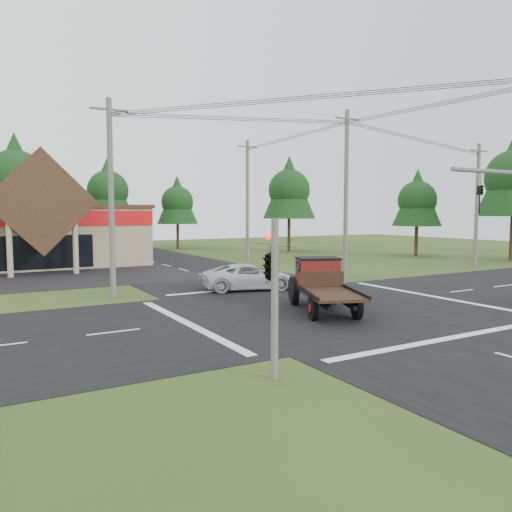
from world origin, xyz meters
TOP-DOWN VIEW (x-y plane):
  - ground at (0.00, 0.00)m, footprint 120.00×120.00m
  - road_ns at (0.00, 0.00)m, footprint 12.00×120.00m
  - road_ew at (0.00, 0.00)m, footprint 120.00×12.00m
  - traffic_signal_corner at (-7.50, -7.32)m, footprint 0.53×2.48m
  - utility_pole_nw at (-8.00, 8.00)m, footprint 2.00×0.30m
  - utility_pole_ne at (8.00, 8.00)m, footprint 2.00×0.30m
  - utility_pole_far at (22.00, 8.00)m, footprint 2.00×0.30m
  - utility_pole_n at (8.00, 22.00)m, footprint 2.00×0.30m
  - tree_row_c at (-10.00, 41.00)m, footprint 7.28×7.28m
  - tree_row_d at (0.00, 42.00)m, footprint 6.16×6.16m
  - tree_row_e at (8.00, 40.00)m, footprint 5.04×5.04m
  - tree_side_ne at (18.00, 30.00)m, footprint 6.16×6.16m
  - tree_side_e_near at (26.00, 18.00)m, footprint 5.04×5.04m
  - antique_flatbed_truck at (-0.64, -0.85)m, footprint 4.30×6.28m
  - white_pickup at (-0.36, 6.65)m, footprint 5.98×3.90m

SIDE VIEW (x-z plane):
  - ground at x=0.00m, z-range 0.00..0.00m
  - road_ns at x=0.00m, z-range 0.00..0.02m
  - road_ew at x=0.00m, z-range 0.00..0.02m
  - white_pickup at x=-0.36m, z-range 0.00..1.53m
  - antique_flatbed_truck at x=-0.64m, z-range 0.00..2.45m
  - traffic_signal_corner at x=-7.50m, z-range 1.32..5.72m
  - utility_pole_far at x=22.00m, z-range 0.14..10.34m
  - utility_pole_nw at x=-8.00m, z-range 0.14..10.64m
  - utility_pole_n at x=8.00m, z-range 0.14..11.34m
  - utility_pole_ne at x=8.00m, z-range 0.14..11.64m
  - tree_row_e at x=8.00m, z-range 1.49..10.58m
  - tree_side_e_near at x=26.00m, z-range 1.49..10.58m
  - tree_row_d at x=0.00m, z-range 1.82..12.93m
  - tree_side_ne at x=18.00m, z-range 1.82..12.93m
  - tree_row_c at x=-10.00m, z-range 2.16..15.29m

